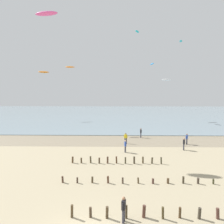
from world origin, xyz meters
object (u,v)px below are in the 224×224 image
Objects in this scene: person_by_waterline at (126,138)px; kite_aloft_4 at (167,80)px; person_right_flank at (184,144)px; kite_aloft_5 at (137,32)px; kite_aloft_1 at (44,72)px; person_nearest_camera at (141,133)px; person_far_down_beach at (125,146)px; kite_aloft_0 at (46,14)px; person_left_flank at (187,139)px; kite_aloft_7 at (181,41)px; person_mid_beach at (124,209)px; kite_aloft_8 at (152,64)px; kite_aloft_6 at (70,67)px.

kite_aloft_4 reaches higher than person_by_waterline.
kite_aloft_5 reaches higher than person_right_flank.
kite_aloft_1 is (-22.39, 27.49, 12.77)m from person_by_waterline.
kite_aloft_1 reaches higher than person_nearest_camera.
person_far_down_beach is at bearing -171.43° from person_right_flank.
person_right_flank is at bearing 10.98° from kite_aloft_0.
kite_aloft_5 is at bearing 28.22° from kite_aloft_4.
person_by_waterline is at bearing 177.91° from person_left_flank.
kite_aloft_5 is (3.00, 13.83, 20.11)m from person_by_waterline.
kite_aloft_1 is 1.49× the size of kite_aloft_7.
person_mid_beach is at bearing -99.47° from person_nearest_camera.
person_left_flank is 0.76× the size of kite_aloft_8.
person_left_flank is 27.13m from kite_aloft_0.
kite_aloft_4 reaches higher than person_far_down_beach.
person_right_flank is at bearing 133.74° from kite_aloft_6.
kite_aloft_0 is at bearing 174.33° from person_far_down_beach.
kite_aloft_4 reaches higher than person_right_flank.
kite_aloft_8 is (5.38, 21.05, 14.69)m from person_nearest_camera.
kite_aloft_1 is (-22.12, 32.21, 12.77)m from person_far_down_beach.
person_right_flank is 0.56× the size of kite_aloft_1.
person_nearest_camera is at bearing 70.21° from person_far_down_beach.
kite_aloft_1 is (-21.33, 47.08, 12.77)m from person_mid_beach.
kite_aloft_1 is 1.60× the size of kite_aloft_5.
kite_aloft_0 reaches higher than kite_aloft_1.
kite_aloft_5 is 0.93× the size of kite_aloft_7.
kite_aloft_0 is 15.06m from kite_aloft_6.
person_by_waterline is at bearing 152.21° from kite_aloft_8.
kite_aloft_7 is at bearing -163.72° from kite_aloft_6.
kite_aloft_1 is 1.36× the size of kite_aloft_8.
kite_aloft_1 is 1.61× the size of kite_aloft_6.
kite_aloft_8 is (19.09, 28.79, -2.95)m from kite_aloft_0.
kite_aloft_6 is at bearing 136.14° from kite_aloft_7.
person_mid_beach is 25.69m from kite_aloft_0.
kite_aloft_6 is (-18.97, 13.86, 12.24)m from person_right_flank.
kite_aloft_7 is 0.91× the size of kite_aloft_8.
person_far_down_beach is at bearing 115.09° from kite_aloft_6.
kite_aloft_6 is at bearing -82.90° from kite_aloft_1.
kite_aloft_7 reaches higher than person_left_flank.
kite_aloft_0 is 1.43× the size of kite_aloft_8.
kite_aloft_0 is 1.70× the size of kite_aloft_6.
kite_aloft_0 is at bearing -161.27° from person_by_waterline.
kite_aloft_4 is (13.72, 46.11, 10.47)m from person_mid_beach.
kite_aloft_8 is (0.23, 28.59, 14.69)m from person_right_flank.
kite_aloft_0 is 38.92m from kite_aloft_4.
person_right_flank is 0.54× the size of kite_aloft_4.
person_mid_beach is at bearing 48.94° from kite_aloft_4.
person_right_flank is 1.00× the size of person_far_down_beach.
person_right_flank is 34.47m from kite_aloft_7.
kite_aloft_8 is (8.54, 29.84, 14.69)m from person_far_down_beach.
kite_aloft_6 is (-0.11, 14.06, -5.40)m from kite_aloft_0.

